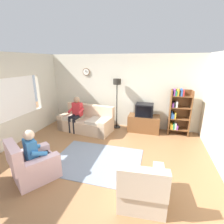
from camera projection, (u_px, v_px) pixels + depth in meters
The scene contains 13 objects.
ground_plane at pixel (99, 161), 4.29m from camera, with size 12.00×12.00×0.00m, color #8C603D.
back_wall_assembly at pixel (122, 91), 6.34m from camera, with size 6.20×0.17×2.70m.
left_wall_assembly at pixel (2, 103), 4.65m from camera, with size 0.12×5.80×2.70m.
couch at pixel (86, 122), 6.13m from camera, with size 2.00×1.13×0.90m.
tv_stand at pixel (144, 123), 6.05m from camera, with size 1.10×0.56×0.59m.
tv at pixel (144, 110), 5.87m from camera, with size 0.60×0.49×0.44m.
bookshelf at pixel (178, 111), 5.67m from camera, with size 0.68×0.36×1.59m.
floor_lamp at pixel (117, 90), 6.06m from camera, with size 0.28×0.28×1.85m.
armchair_near_window at pixel (33, 165), 3.63m from camera, with size 1.15×1.17×0.90m.
armchair_near_bookshelf at pixel (142, 188), 3.00m from camera, with size 0.87×0.94×0.90m.
area_rug at pixel (97, 161), 4.30m from camera, with size 2.20×1.70×0.01m, color slate.
person_on_couch at pixel (76, 112), 6.00m from camera, with size 0.55×0.57×1.24m.
person_in_left_armchair at pixel (36, 151), 3.59m from camera, with size 0.61×0.64×1.12m.
Camera 1 is at (1.30, -3.51, 2.47)m, focal length 26.87 mm.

